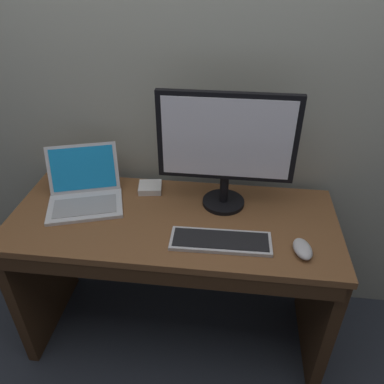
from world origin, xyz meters
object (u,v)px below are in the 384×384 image
at_px(external_monitor, 226,146).
at_px(computer_mouse, 303,249).
at_px(wired_keyboard, 221,241).
at_px(external_drive_box, 150,187).
at_px(laptop_silver, 85,192).

height_order(external_monitor, computer_mouse, external_monitor).
relative_size(wired_keyboard, external_drive_box, 3.76).
bearing_deg(external_drive_box, computer_mouse, -28.23).
distance_m(laptop_silver, external_monitor, 0.68).
bearing_deg(laptop_silver, external_monitor, 3.68).
height_order(wired_keyboard, external_drive_box, external_drive_box).
bearing_deg(laptop_silver, wired_keyboard, -18.82).
height_order(laptop_silver, wired_keyboard, laptop_silver).
distance_m(laptop_silver, wired_keyboard, 0.67).
relative_size(laptop_silver, computer_mouse, 3.38).
distance_m(laptop_silver, external_drive_box, 0.31).
bearing_deg(laptop_silver, computer_mouse, -14.06).
height_order(wired_keyboard, computer_mouse, computer_mouse).
bearing_deg(computer_mouse, wired_keyboard, 165.26).
xyz_separation_m(external_monitor, computer_mouse, (0.32, -0.28, -0.28)).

